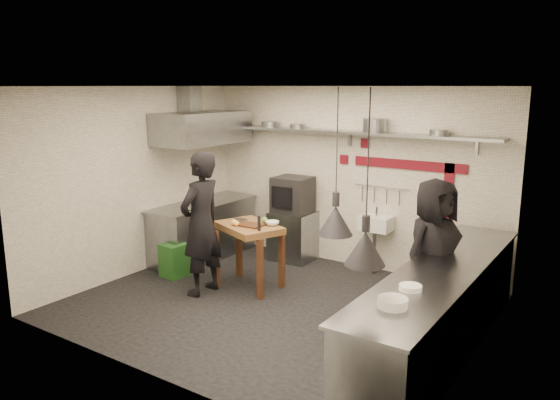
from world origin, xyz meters
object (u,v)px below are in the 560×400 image
Objects in this scene: chef_left at (201,224)px; chef_right at (433,253)px; oven_stand at (293,236)px; prep_table at (249,256)px; green_bin at (174,260)px; combi_oven at (293,195)px.

chef_right is (2.95, 0.73, -0.09)m from chef_left.
oven_stand is 2.04m from chef_left.
green_bin is at bearing -146.11° from prep_table.
combi_oven is at bearing 87.54° from chef_right.
oven_stand reaches higher than green_bin.
prep_table reaches higher than oven_stand.
green_bin is at bearing 118.17° from chef_right.
prep_table is (0.16, -1.39, -0.63)m from combi_oven.
prep_table reaches higher than green_bin.
combi_oven reaches higher than prep_table.
oven_stand is at bearing 113.79° from combi_oven.
oven_stand is 1.38× the size of combi_oven.
prep_table is (1.21, 0.25, 0.21)m from green_bin.
prep_table is 0.52× the size of chef_right.
chef_right is (2.71, -1.21, 0.49)m from oven_stand.
prep_table is at bearing 11.72° from green_bin.
chef_left is (0.80, -0.26, 0.73)m from green_bin.
combi_oven is 0.33× the size of chef_right.
chef_left is 3.04m from chef_right.
chef_left is (-0.41, -0.51, 0.52)m from prep_table.
green_bin is (-1.03, -1.68, -0.15)m from oven_stand.
chef_right is at bearing 7.13° from green_bin.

